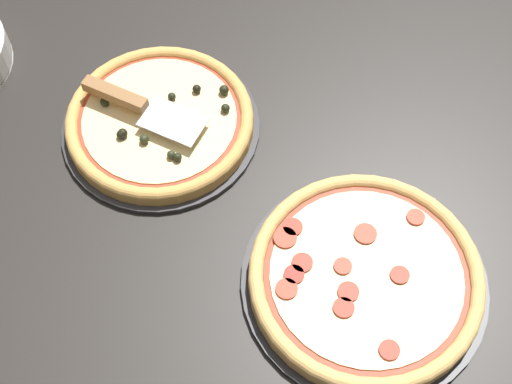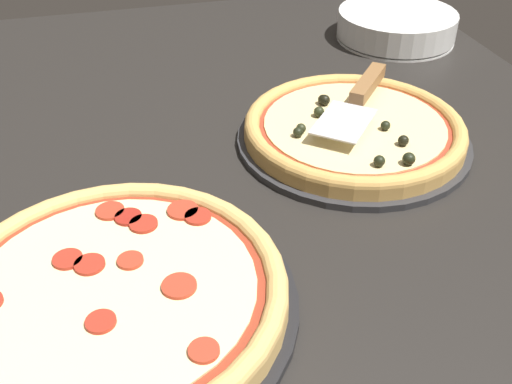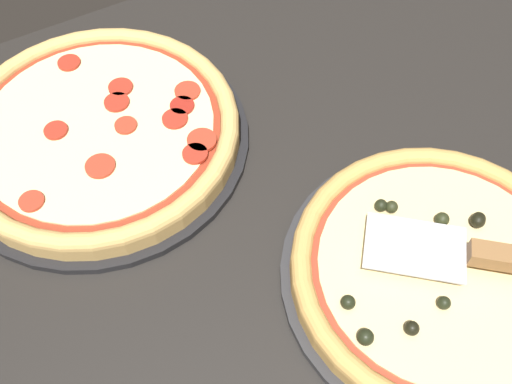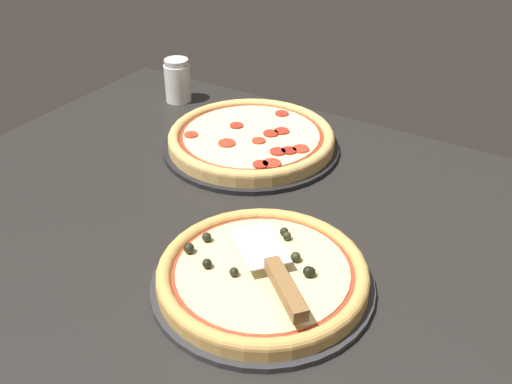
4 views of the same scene
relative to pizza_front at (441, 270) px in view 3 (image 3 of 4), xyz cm
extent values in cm
cube|color=black|center=(-4.15, 10.84, -4.29)|extent=(142.24, 99.39, 3.60)
cylinder|color=#2D2D30|center=(0.01, -0.01, -1.99)|extent=(33.89, 33.89, 1.00)
cylinder|color=tan|center=(0.01, -0.01, -0.57)|extent=(31.86, 31.86, 1.85)
torus|color=tan|center=(0.01, -0.01, 0.36)|extent=(31.86, 31.86, 2.22)
cylinder|color=#A33823|center=(0.01, -0.01, 0.43)|extent=(27.69, 27.69, 0.15)
cylinder|color=beige|center=(0.01, -0.01, 0.56)|extent=(26.12, 26.12, 0.40)
sphere|color=black|center=(6.72, 2.42, 1.52)|extent=(1.52, 1.52, 1.52)
sphere|color=black|center=(-11.16, 1.31, 1.51)|extent=(1.51, 1.51, 1.51)
sphere|color=black|center=(-7.31, -3.96, 1.50)|extent=(1.48, 1.48, 1.48)
sphere|color=black|center=(6.43, 2.26, 1.57)|extent=(1.63, 1.63, 1.63)
sphere|color=#282D19|center=(3.22, 4.31, 1.54)|extent=(1.56, 1.56, 1.56)
sphere|color=black|center=(-11.78, -2.50, 1.60)|extent=(1.68, 1.68, 1.68)
sphere|color=black|center=(-1.45, 9.06, 1.46)|extent=(1.41, 1.41, 1.41)
sphere|color=black|center=(-2.86, -3.41, 1.45)|extent=(1.38, 1.38, 1.38)
sphere|color=#282D19|center=(-0.54, 8.33, 1.46)|extent=(1.40, 1.40, 1.40)
cylinder|color=black|center=(-24.55, 35.93, -1.99)|extent=(37.24, 37.24, 1.00)
cylinder|color=#DBAD60|center=(-24.55, 35.93, -0.43)|extent=(35.01, 35.01, 2.12)
torus|color=#DBAD60|center=(-24.55, 35.93, 0.63)|extent=(35.01, 35.01, 2.28)
cylinder|color=maroon|center=(-24.55, 35.93, 0.70)|extent=(30.43, 30.43, 0.15)
cylinder|color=beige|center=(-24.55, 35.93, 0.83)|extent=(28.71, 28.71, 0.40)
cylinder|color=#AD2D1E|center=(-29.17, 37.31, 1.23)|extent=(2.89, 2.89, 0.40)
cylinder|color=#AD2D1E|center=(-15.83, 31.90, 1.23)|extent=(3.18, 3.18, 0.40)
cylinder|color=#B73823|center=(-26.46, 29.59, 1.23)|extent=(3.51, 3.51, 0.40)
cylinder|color=#AD2D1E|center=(-21.02, 37.99, 1.23)|extent=(3.17, 3.17, 0.40)
cylinder|color=#B73823|center=(-34.89, 28.75, 1.23)|extent=(2.83, 2.83, 0.40)
cylinder|color=#AD2D1E|center=(-16.08, 25.80, 1.23)|extent=(3.03, 3.03, 0.40)
cylinder|color=#B73823|center=(-21.49, 33.89, 1.23)|extent=(2.74, 2.74, 0.40)
cylinder|color=#B73823|center=(-12.46, 35.36, 1.23)|extent=(3.30, 3.30, 0.40)
cylinder|color=maroon|center=(-14.13, 33.43, 1.23)|extent=(3.05, 3.05, 0.40)
cylinder|color=#AD2D1E|center=(-19.62, 40.16, 1.23)|extent=(3.13, 3.13, 0.40)
cylinder|color=#AD2D1E|center=(-23.86, 47.66, 1.23)|extent=(2.98, 2.98, 0.40)
cylinder|color=#B73823|center=(-14.46, 27.27, 1.23)|extent=(3.57, 3.57, 0.40)
cube|color=silver|center=(-2.06, 2.63, 2.56)|extent=(12.21, 11.79, 0.24)
camera|label=1|loc=(1.85, 73.93, 97.18)|focal=50.00mm
camera|label=2|loc=(-69.13, 33.16, 43.31)|focal=42.00mm
camera|label=3|loc=(-31.13, -15.45, 56.75)|focal=42.00mm
camera|label=4|loc=(35.29, -58.99, 58.57)|focal=42.00mm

